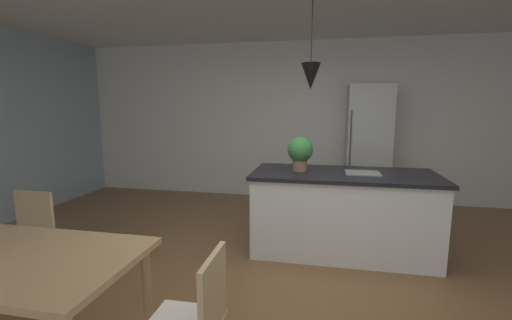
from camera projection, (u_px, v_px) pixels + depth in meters
name	position (u px, v px, depth m)	size (l,w,h in m)	color
ground_plane	(287.00, 297.00, 2.93)	(10.00, 8.40, 0.04)	brown
wall_back_kitchen	(309.00, 121.00, 5.86)	(10.00, 0.12, 2.70)	white
chair_far_left	(24.00, 239.00, 2.94)	(0.40, 0.40, 0.87)	tan
kitchen_island	(342.00, 211.00, 3.75)	(1.98, 0.91, 0.91)	silver
refrigerator	(367.00, 147.00, 5.35)	(0.66, 0.67, 1.94)	silver
pendant_over_island_main	(311.00, 76.00, 3.59)	(0.21, 0.21, 0.91)	black
potted_plant_on_island	(300.00, 151.00, 3.74)	(0.28, 0.28, 0.38)	#8C664C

